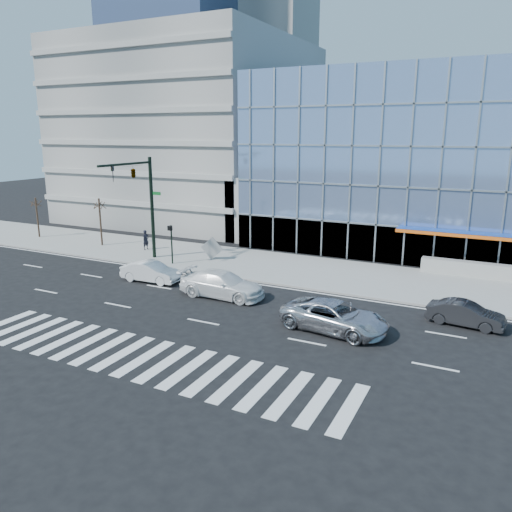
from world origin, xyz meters
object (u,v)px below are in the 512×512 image
at_px(white_sedan, 151,272).
at_px(pedestrian, 146,240).
at_px(street_tree_near, 99,205).
at_px(dark_sedan, 465,314).
at_px(tilted_panel, 212,248).
at_px(silver_suv, 335,316).
at_px(street_tree_far, 36,203).
at_px(ped_signal_post, 171,238).
at_px(white_suv, 222,284).
at_px(traffic_signal, 139,184).

height_order(white_sedan, pedestrian, pedestrian).
relative_size(street_tree_near, dark_sedan, 1.08).
bearing_deg(tilted_panel, street_tree_near, 166.34).
distance_m(silver_suv, dark_sedan, 7.10).
bearing_deg(silver_suv, street_tree_far, 81.71).
xyz_separation_m(ped_signal_post, street_tree_near, (-9.50, 2.56, 1.64)).
bearing_deg(dark_sedan, street_tree_near, 85.83).
distance_m(street_tree_near, street_tree_far, 8.01).
relative_size(street_tree_far, pedestrian, 2.28).
xyz_separation_m(street_tree_far, white_suv, (24.75, -7.30, -2.65)).
bearing_deg(ped_signal_post, silver_suv, -24.46).
height_order(traffic_signal, street_tree_near, traffic_signal).
height_order(white_suv, dark_sedan, white_suv).
relative_size(ped_signal_post, silver_suv, 0.54).
bearing_deg(traffic_signal, street_tree_near, 157.29).
distance_m(pedestrian, tilted_panel, 6.93).
relative_size(street_tree_far, dark_sedan, 0.99).
bearing_deg(white_sedan, traffic_signal, 41.79).
bearing_deg(street_tree_far, white_suv, -16.43).
xyz_separation_m(ped_signal_post, white_sedan, (1.25, -4.13, -1.45)).
bearing_deg(tilted_panel, silver_suv, -49.01).
height_order(traffic_signal, white_suv, traffic_signal).
bearing_deg(pedestrian, white_suv, -112.81).
height_order(silver_suv, white_sedan, silver_suv).
relative_size(silver_suv, white_suv, 1.01).
bearing_deg(street_tree_near, dark_sedan, -10.51).
xyz_separation_m(traffic_signal, ped_signal_post, (2.50, 0.37, -4.02)).
height_order(traffic_signal, tilted_panel, traffic_signal).
height_order(ped_signal_post, street_tree_far, street_tree_far).
height_order(street_tree_near, silver_suv, street_tree_near).
relative_size(street_tree_far, tilted_panel, 2.98).
distance_m(traffic_signal, street_tree_near, 7.96).
relative_size(traffic_signal, white_sedan, 1.89).
distance_m(ped_signal_post, street_tree_far, 17.73).
bearing_deg(pedestrian, silver_suv, -106.57).
relative_size(traffic_signal, dark_sedan, 2.05).
xyz_separation_m(white_sedan, dark_sedan, (19.99, 0.99, -0.05)).
bearing_deg(tilted_panel, street_tree_far, 166.46).
bearing_deg(traffic_signal, street_tree_far, 168.95).
relative_size(ped_signal_post, pedestrian, 1.77).
bearing_deg(street_tree_near, traffic_signal, -22.71).
bearing_deg(ped_signal_post, dark_sedan, -8.42).
distance_m(silver_suv, pedestrian, 22.36).
bearing_deg(street_tree_near, tilted_panel, -0.29).
distance_m(silver_suv, white_suv, 8.29).
distance_m(street_tree_far, dark_sedan, 39.25).
bearing_deg(white_suv, street_tree_far, 72.59).
height_order(traffic_signal, silver_suv, traffic_signal).
distance_m(ped_signal_post, street_tree_near, 9.97).
height_order(street_tree_far, tilted_panel, street_tree_far).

